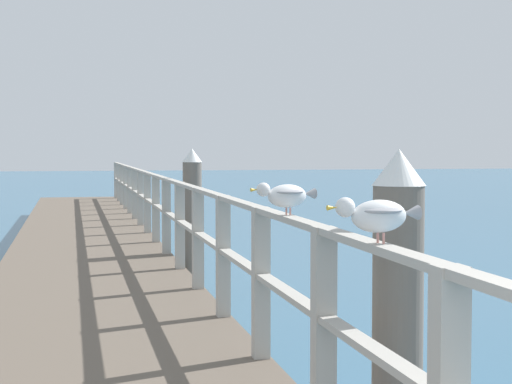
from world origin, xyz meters
The scene contains 6 objects.
pier_deck centered at (0.00, 13.55, 0.27)m, with size 2.41×27.11×0.54m, color brown.
pier_railing centered at (1.13, 13.55, 1.23)m, with size 0.12×25.63×1.12m.
dock_piling_near centered at (1.51, 3.84, 1.06)m, with size 0.29×0.29×2.09m.
dock_piling_far centered at (1.51, 11.91, 1.06)m, with size 0.29×0.29×2.09m.
seagull_foreground centered at (1.12, 3.13, 1.80)m, with size 0.48×0.21×0.21m.
seagull_background centered at (1.12, 4.81, 1.80)m, with size 0.47×0.23×0.21m.
Camera 1 is at (-0.24, -0.48, 2.10)m, focal length 59.40 mm.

